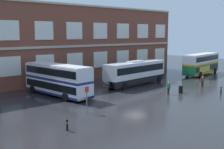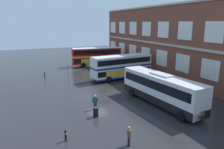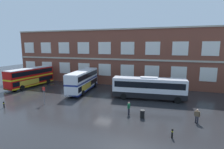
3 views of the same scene
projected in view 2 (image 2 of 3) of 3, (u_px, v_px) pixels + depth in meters
The scene contains 11 objects.
ground_plane at pixel (111, 94), 30.02m from camera, with size 120.00×120.00×0.00m, color #232326.
brick_terminal_building at pixel (191, 43), 36.93m from camera, with size 53.38×8.19×12.67m.
double_decker_near at pixel (97, 56), 49.26m from camera, with size 3.77×11.21×4.07m.
double_decker_middle at pixel (122, 66), 37.78m from camera, with size 3.74×11.21×4.07m.
touring_coach at pixel (161, 89), 25.69m from camera, with size 12.19×3.79×3.80m.
waiting_passenger at pixel (95, 102), 24.37m from camera, with size 0.30×0.64×1.70m.
second_passenger at pixel (129, 135), 17.09m from camera, with size 0.64×0.34×1.70m.
bus_stand_flag at pixel (68, 72), 36.08m from camera, with size 0.44×0.10×2.70m.
station_litter_bin at pixel (96, 112), 22.55m from camera, with size 0.60×0.60×1.03m.
safety_bollard_west at pixel (45, 74), 39.01m from camera, with size 0.19×0.19×0.95m.
safety_bollard_east at pixel (66, 136), 17.90m from camera, with size 0.19×0.19×0.95m.
Camera 2 is at (26.21, -9.36, 9.60)m, focal length 34.67 mm.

